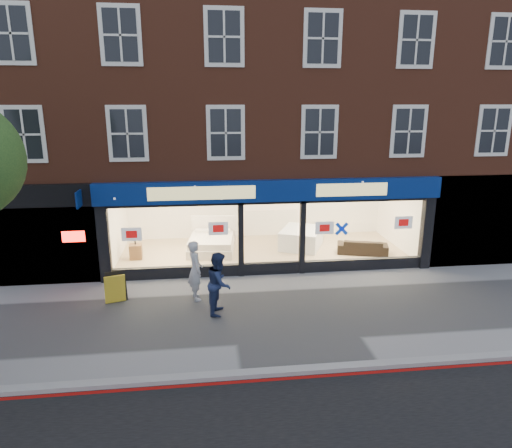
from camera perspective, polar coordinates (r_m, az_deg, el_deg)
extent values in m
plane|color=gray|center=(13.08, 4.04, -11.04)|extent=(120.00, 120.00, 0.00)
cube|color=#8C0A07|center=(10.45, 7.40, -18.40)|extent=(60.00, 0.10, 0.01)
cube|color=gray|center=(10.58, 7.14, -17.57)|extent=(60.00, 0.25, 0.12)
cube|color=tan|center=(17.86, 0.87, -3.54)|extent=(11.00, 4.50, 0.10)
cube|color=brown|center=(18.69, 0.19, 17.83)|extent=(19.00, 8.00, 6.70)
cube|color=navy|center=(14.85, 2.15, 4.20)|extent=(11.40, 0.28, 0.70)
cube|color=black|center=(15.79, 1.94, -5.51)|extent=(11.00, 0.18, 0.40)
cube|color=black|center=(15.56, -18.46, -2.34)|extent=(0.35, 0.30, 2.60)
cube|color=black|center=(17.12, 20.50, -0.97)|extent=(0.35, 0.30, 2.60)
cube|color=white|center=(15.17, -10.20, -1.63)|extent=(4.20, 0.02, 2.10)
cube|color=white|center=(16.13, 13.51, -0.81)|extent=(4.20, 0.02, 2.10)
cube|color=white|center=(15.64, 1.88, -2.04)|extent=(1.80, 0.02, 2.10)
cube|color=silver|center=(19.67, 0.00, 1.99)|extent=(11.00, 0.20, 2.60)
cube|color=#FFEAC6|center=(17.22, 0.90, 4.53)|extent=(11.00, 4.50, 0.12)
cube|color=black|center=(16.26, -25.65, -1.05)|extent=(3.80, 0.60, 3.30)
cube|color=#FF140C|center=(15.60, -21.86, -1.47)|extent=(0.70, 0.04, 0.35)
cube|color=black|center=(18.16, 26.01, 0.47)|extent=(4.00, 0.40, 3.30)
cube|color=silver|center=(17.75, -5.60, -2.97)|extent=(1.92, 2.18, 0.35)
cube|color=silver|center=(17.66, -5.62, -2.05)|extent=(1.84, 2.09, 0.25)
cube|color=silver|center=(18.63, -5.32, -0.73)|extent=(1.77, 0.33, 1.19)
cube|color=silver|center=(18.33, -6.58, -0.84)|extent=(0.68, 0.39, 0.12)
cube|color=silver|center=(18.26, -4.26, -0.84)|extent=(0.68, 0.39, 0.12)
cube|color=brown|center=(17.50, -14.78, -3.34)|extent=(0.47, 0.47, 0.55)
cube|color=white|center=(18.41, 5.67, -2.48)|extent=(2.11, 2.31, 0.25)
cube|color=white|center=(18.34, 5.69, -1.75)|extent=(2.11, 2.31, 0.25)
cube|color=white|center=(18.27, 5.71, -1.01)|extent=(2.11, 2.31, 0.25)
imported|color=black|center=(17.96, 13.16, -2.75)|extent=(2.03, 1.26, 0.55)
cube|color=yellow|center=(14.13, -17.14, -7.61)|extent=(0.68, 0.54, 0.92)
imported|color=#B5B7BD|center=(13.71, -7.59, -5.74)|extent=(0.58, 0.74, 1.82)
imported|color=#1A254A|center=(12.78, -4.61, -7.36)|extent=(0.84, 0.98, 1.77)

